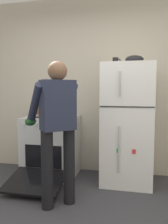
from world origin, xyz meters
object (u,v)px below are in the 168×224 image
mixing_bowl (134,59)px  stove_range (51,147)px  red_pot (60,113)px  pepper_mill (38,110)px  coffee_mug (116,61)px  person_cook (57,121)px  refrigerator (127,124)px

mixing_bowl → stove_range: bearing=-179.2°
red_pot → pepper_mill: bearing=151.5°
stove_range → coffee_mug: coffee_mug is taller
red_pot → coffee_mug: coffee_mug is taller
stove_range → red_pot: red_pot is taller
red_pot → mixing_bowl: size_ratio=1.35×
red_pot → coffee_mug: 1.08m
person_cook → coffee_mug: coffee_mug is taller
coffee_mug → pepper_mill: bearing=173.1°
red_pot → mixing_bowl: bearing=2.8°
person_cook → mixing_bowl: 1.39m
pepper_mill → mixing_bowl: mixing_bowl is taller
refrigerator → mixing_bowl: (0.08, 0.00, 0.88)m
person_cook → coffee_mug: bearing=58.0°
stove_range → pepper_mill: pepper_mill is taller
person_cook → pepper_mill: 1.25m
stove_range → pepper_mill: (-0.30, 0.22, 0.53)m
refrigerator → pepper_mill: refrigerator is taller
mixing_bowl → red_pot: bearing=-177.2°
mixing_bowl → coffee_mug: bearing=169.0°
refrigerator → coffee_mug: 0.89m
red_pot → refrigerator: bearing=3.0°
pepper_mill → stove_range: bearing=-36.0°
coffee_mug → mixing_bowl: size_ratio=0.46×
stove_range → mixing_bowl: size_ratio=4.91×
mixing_bowl → person_cook: bearing=-134.1°
refrigerator → coffee_mug: coffee_mug is taller
refrigerator → pepper_mill: bearing=172.0°
red_pot → coffee_mug: (0.78, 0.10, 0.73)m
person_cook → mixing_bowl: size_ratio=6.53×
coffee_mug → pepper_mill: 1.45m
pepper_mill → mixing_bowl: 1.68m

